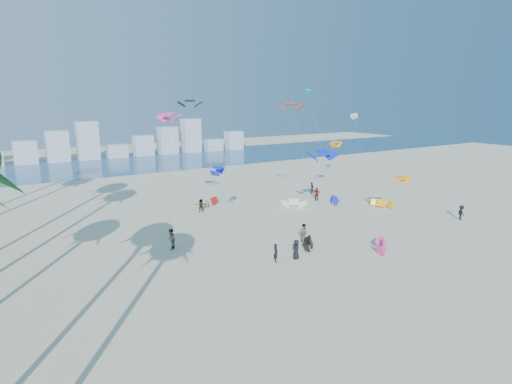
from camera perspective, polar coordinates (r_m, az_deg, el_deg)
ground at (r=27.76m, az=13.38°, el=-15.93°), size 220.00×220.00×0.00m
ocean at (r=91.33m, az=-21.19°, el=3.34°), size 220.00×220.00×0.00m
kitesurfer_near at (r=34.79m, az=2.70°, el=-8.22°), size 0.60×0.68×1.56m
kitesurfer_mid at (r=39.74m, az=6.42°, el=-5.49°), size 0.98×1.06×1.75m
kitesurfers_far at (r=46.17m, az=4.70°, el=-2.95°), size 31.53×19.90×1.84m
grounded_kites at (r=48.04m, az=8.31°, el=-2.89°), size 19.25×25.77×1.00m
flying_kites at (r=48.89m, az=3.55°, el=8.67°), size 32.21×29.10×14.91m
distant_skyline at (r=100.50m, az=-23.19°, el=5.70°), size 85.00×3.00×8.40m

